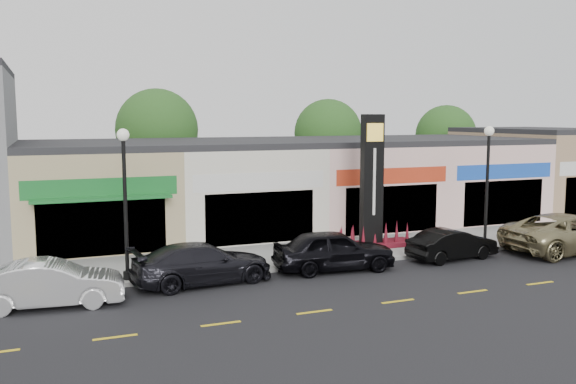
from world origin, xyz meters
The scene contains 19 objects.
ground centered at (0.00, 0.00, 0.00)m, with size 120.00×120.00×0.00m, color black.
sidewalk centered at (0.00, 4.35, 0.07)m, with size 52.00×4.30×0.15m, color gray.
curb centered at (0.00, 2.10, 0.07)m, with size 52.00×0.20×0.15m, color gray.
shop_beige centered at (-8.50, 11.46, 2.40)m, with size 7.00×10.85×4.80m.
shop_cream centered at (-1.50, 11.47, 2.40)m, with size 7.00×10.01×4.80m.
shop_pink_w centered at (5.50, 11.47, 2.40)m, with size 7.00×10.01×4.80m.
shop_pink_e centered at (12.50, 11.47, 2.40)m, with size 7.00×10.01×4.80m.
shop_tan centered at (19.50, 11.48, 2.65)m, with size 7.00×10.01×5.30m.
tree_rear_west centered at (-4.00, 19.50, 5.22)m, with size 5.20×5.20×7.83m.
tree_rear_mid centered at (8.00, 19.50, 4.88)m, with size 4.80×4.80×7.29m.
tree_rear_east centered at (18.00, 19.50, 4.63)m, with size 4.60×4.60×6.94m.
lamp_west_near centered at (-8.00, 2.50, 3.48)m, with size 0.44×0.44×5.47m.
lamp_east_near centered at (8.00, 2.50, 3.48)m, with size 0.44×0.44×5.47m.
pylon_sign centered at (3.00, 4.20, 2.27)m, with size 4.20×1.30×6.00m.
car_white_van centered at (-10.61, 0.58, 0.75)m, with size 4.54×1.58×1.49m, color white.
car_dark_sedan centered at (-5.46, 1.49, 0.75)m, with size 5.15×2.10×1.50m, color black.
car_black_sedan centered at (-0.19, 1.47, 0.82)m, with size 4.80×1.93×1.64m, color black.
car_black_conv centered at (5.30, 1.29, 0.66)m, with size 4.01×1.40×1.32m, color black.
car_gold_suv centered at (11.07, 0.55, 0.87)m, with size 6.26×2.89×1.74m, color #8F845B.
Camera 1 is at (-10.47, -19.75, 6.03)m, focal length 38.00 mm.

